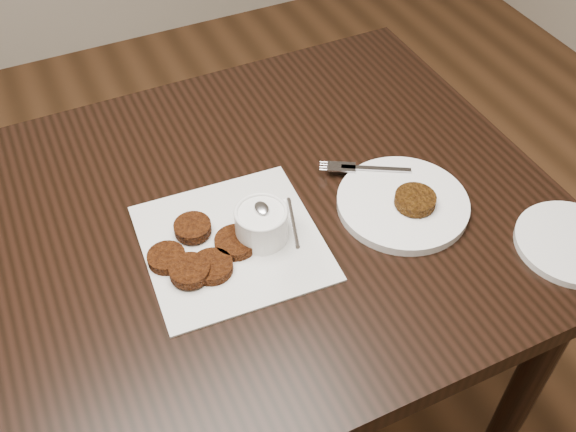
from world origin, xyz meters
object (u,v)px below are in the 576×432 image
at_px(sauce_ramekin, 261,211).
at_px(plate_empty, 572,243).
at_px(table, 202,359).
at_px(plate_with_patty, 403,200).
at_px(napkin, 232,242).

relative_size(sauce_ramekin, plate_empty, 0.67).
xyz_separation_m(table, plate_with_patty, (0.36, -0.10, 0.39)).
relative_size(table, sauce_ramekin, 10.70).
bearing_deg(napkin, table, 143.70).
height_order(napkin, plate_empty, plate_empty).
relative_size(napkin, sauce_ramekin, 2.32).
height_order(table, plate_empty, plate_empty).
relative_size(sauce_ramekin, plate_with_patty, 0.54).
height_order(table, sauce_ramekin, sauce_ramekin).
bearing_deg(napkin, plate_with_patty, -9.09).
relative_size(napkin, plate_empty, 1.54).
bearing_deg(table, sauce_ramekin, -27.46).
height_order(sauce_ramekin, plate_with_patty, sauce_ramekin).
distance_m(napkin, sauce_ramekin, 0.08).
bearing_deg(plate_with_patty, table, 164.80).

